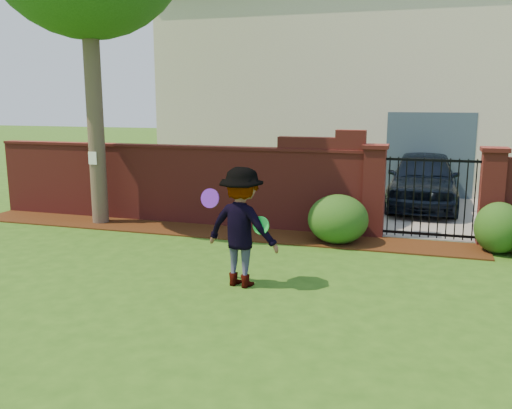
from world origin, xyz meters
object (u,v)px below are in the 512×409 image
(frisbee_green, at_px, (261,225))
(car, at_px, (423,180))
(man, at_px, (240,228))
(frisbee_purple, at_px, (210,198))

(frisbee_green, bearing_deg, car, 72.24)
(man, bearing_deg, car, -99.22)
(car, height_order, man, man)
(man, height_order, frisbee_purple, man)
(man, relative_size, frisbee_green, 6.79)
(man, xyz_separation_m, frisbee_purple, (-0.47, -0.01, 0.42))
(car, bearing_deg, man, -109.45)
(man, distance_m, frisbee_green, 0.37)
(car, height_order, frisbee_green, car)
(car, xyz_separation_m, frisbee_purple, (-3.06, -6.93, 0.59))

